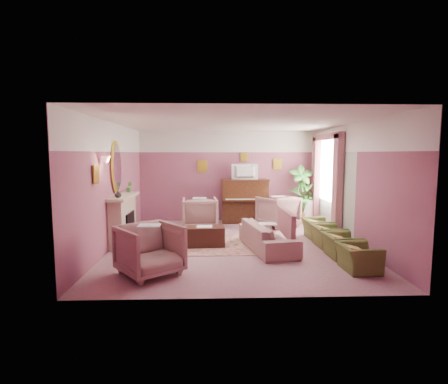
{
  "coord_description": "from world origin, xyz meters",
  "views": [
    {
      "loc": [
        -0.51,
        -7.91,
        2.12
      ],
      "look_at": [
        -0.22,
        0.4,
        1.19
      ],
      "focal_mm": 28.0,
      "sensor_mm": 36.0,
      "label": 1
    }
  ],
  "objects_px": {
    "television": "(245,170)",
    "coffee_table": "(202,236)",
    "sofa": "(268,231)",
    "olive_chair_b": "(341,242)",
    "floral_armchair_right": "(278,210)",
    "olive_chair_c": "(328,233)",
    "floral_armchair_front": "(150,247)",
    "olive_chair_a": "(358,253)",
    "side_table": "(306,211)",
    "olive_chair_d": "(317,225)",
    "piano": "(245,201)",
    "floral_armchair_left": "(200,212)"
  },
  "relations": [
    {
      "from": "floral_armchair_right",
      "to": "olive_chair_c",
      "type": "xyz_separation_m",
      "value": [
        0.72,
        -2.24,
        -0.17
      ]
    },
    {
      "from": "floral_armchair_left",
      "to": "television",
      "type": "bearing_deg",
      "value": 34.51
    },
    {
      "from": "television",
      "to": "floral_armchair_right",
      "type": "distance_m",
      "value": 1.56
    },
    {
      "from": "floral_armchair_right",
      "to": "olive_chair_c",
      "type": "distance_m",
      "value": 2.36
    },
    {
      "from": "coffee_table",
      "to": "olive_chair_c",
      "type": "relative_size",
      "value": 1.34
    },
    {
      "from": "piano",
      "to": "olive_chair_b",
      "type": "bearing_deg",
      "value": -66.44
    },
    {
      "from": "floral_armchair_right",
      "to": "side_table",
      "type": "distance_m",
      "value": 1.14
    },
    {
      "from": "olive_chair_c",
      "to": "side_table",
      "type": "relative_size",
      "value": 1.06
    },
    {
      "from": "floral_armchair_left",
      "to": "olive_chair_c",
      "type": "height_order",
      "value": "floral_armchair_left"
    },
    {
      "from": "sofa",
      "to": "floral_armchair_front",
      "type": "height_order",
      "value": "floral_armchair_front"
    },
    {
      "from": "coffee_table",
      "to": "olive_chair_a",
      "type": "height_order",
      "value": "olive_chair_a"
    },
    {
      "from": "sofa",
      "to": "floral_armchair_front",
      "type": "relative_size",
      "value": 2.02
    },
    {
      "from": "olive_chair_b",
      "to": "side_table",
      "type": "xyz_separation_m",
      "value": [
        0.25,
        3.65,
        0.03
      ]
    },
    {
      "from": "piano",
      "to": "floral_armchair_right",
      "type": "xyz_separation_m",
      "value": [
        0.91,
        -0.67,
        -0.16
      ]
    },
    {
      "from": "coffee_table",
      "to": "olive_chair_c",
      "type": "xyz_separation_m",
      "value": [
        2.86,
        -0.15,
        0.1
      ]
    },
    {
      "from": "floral_armchair_right",
      "to": "floral_armchair_front",
      "type": "relative_size",
      "value": 1.0
    },
    {
      "from": "sofa",
      "to": "olive_chair_b",
      "type": "bearing_deg",
      "value": -24.98
    },
    {
      "from": "sofa",
      "to": "olive_chair_a",
      "type": "height_order",
      "value": "sofa"
    },
    {
      "from": "sofa",
      "to": "olive_chair_b",
      "type": "relative_size",
      "value": 2.68
    },
    {
      "from": "floral_armchair_right",
      "to": "floral_armchair_front",
      "type": "distance_m",
      "value": 4.97
    },
    {
      "from": "olive_chair_c",
      "to": "sofa",
      "type": "bearing_deg",
      "value": -173.38
    },
    {
      "from": "sofa",
      "to": "floral_armchair_front",
      "type": "bearing_deg",
      "value": -146.0
    },
    {
      "from": "floral_armchair_right",
      "to": "piano",
      "type": "bearing_deg",
      "value": 143.44
    },
    {
      "from": "floral_armchair_front",
      "to": "olive_chair_c",
      "type": "relative_size",
      "value": 1.33
    },
    {
      "from": "coffee_table",
      "to": "sofa",
      "type": "relative_size",
      "value": 0.5
    },
    {
      "from": "sofa",
      "to": "floral_armchair_right",
      "type": "distance_m",
      "value": 2.5
    },
    {
      "from": "sofa",
      "to": "side_table",
      "type": "relative_size",
      "value": 2.85
    },
    {
      "from": "piano",
      "to": "television",
      "type": "height_order",
      "value": "television"
    },
    {
      "from": "floral_armchair_left",
      "to": "sofa",
      "type": "bearing_deg",
      "value": -53.22
    },
    {
      "from": "floral_armchair_front",
      "to": "olive_chair_d",
      "type": "distance_m",
      "value": 4.51
    },
    {
      "from": "olive_chair_a",
      "to": "olive_chair_d",
      "type": "bearing_deg",
      "value": 90.0
    },
    {
      "from": "floral_armchair_front",
      "to": "olive_chair_a",
      "type": "distance_m",
      "value": 3.72
    },
    {
      "from": "floral_armchair_right",
      "to": "floral_armchair_front",
      "type": "bearing_deg",
      "value": -127.13
    },
    {
      "from": "sofa",
      "to": "olive_chair_b",
      "type": "xyz_separation_m",
      "value": [
        1.41,
        -0.66,
        -0.08
      ]
    },
    {
      "from": "coffee_table",
      "to": "floral_armchair_right",
      "type": "distance_m",
      "value": 3.0
    },
    {
      "from": "floral_armchair_left",
      "to": "side_table",
      "type": "xyz_separation_m",
      "value": [
        3.23,
        0.89,
        -0.14
      ]
    },
    {
      "from": "piano",
      "to": "olive_chair_b",
      "type": "height_order",
      "value": "piano"
    },
    {
      "from": "coffee_table",
      "to": "olive_chair_d",
      "type": "bearing_deg",
      "value": 13.12
    },
    {
      "from": "piano",
      "to": "olive_chair_d",
      "type": "height_order",
      "value": "piano"
    },
    {
      "from": "piano",
      "to": "side_table",
      "type": "distance_m",
      "value": 1.9
    },
    {
      "from": "floral_armchair_left",
      "to": "floral_armchair_right",
      "type": "distance_m",
      "value": 2.28
    },
    {
      "from": "coffee_table",
      "to": "olive_chair_b",
      "type": "xyz_separation_m",
      "value": [
        2.86,
        -0.97,
        0.1
      ]
    },
    {
      "from": "television",
      "to": "coffee_table",
      "type": "xyz_separation_m",
      "value": [
        -1.23,
        -2.71,
        -1.38
      ]
    },
    {
      "from": "side_table",
      "to": "piano",
      "type": "bearing_deg",
      "value": 177.4
    },
    {
      "from": "floral_armchair_left",
      "to": "floral_armchair_right",
      "type": "height_order",
      "value": "same"
    },
    {
      "from": "floral_armchair_left",
      "to": "olive_chair_a",
      "type": "distance_m",
      "value": 4.65
    },
    {
      "from": "olive_chair_a",
      "to": "piano",
      "type": "bearing_deg",
      "value": 109.67
    },
    {
      "from": "coffee_table",
      "to": "side_table",
      "type": "xyz_separation_m",
      "value": [
        3.11,
        2.67,
        0.12
      ]
    },
    {
      "from": "olive_chair_a",
      "to": "side_table",
      "type": "height_order",
      "value": "side_table"
    },
    {
      "from": "olive_chair_d",
      "to": "side_table",
      "type": "height_order",
      "value": "side_table"
    }
  ]
}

